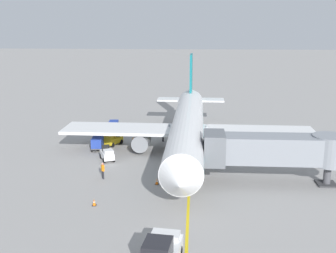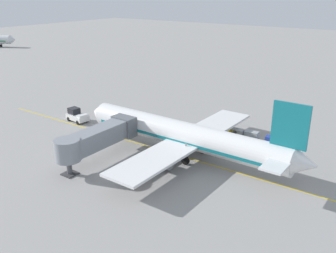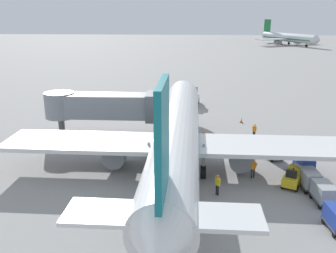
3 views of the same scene
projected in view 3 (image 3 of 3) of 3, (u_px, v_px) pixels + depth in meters
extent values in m
plane|color=gray|center=(173.00, 169.00, 33.72)|extent=(400.00, 400.00, 0.00)
cube|color=gold|center=(173.00, 169.00, 33.72)|extent=(0.24, 80.00, 0.01)
cylinder|color=white|center=(177.00, 133.00, 32.98)|extent=(4.08, 32.04, 3.70)
cube|color=#14707A|center=(177.00, 138.00, 33.11)|extent=(4.09, 29.48, 0.44)
cone|color=white|center=(184.00, 93.00, 49.37)|extent=(3.65, 2.44, 3.63)
cone|color=white|center=(158.00, 251.00, 16.31)|extent=(3.18, 2.84, 3.14)
cube|color=black|center=(183.00, 91.00, 47.46)|extent=(2.79, 1.13, 0.60)
cube|color=white|center=(177.00, 144.00, 32.22)|extent=(30.06, 5.56, 0.36)
cylinder|color=gray|center=(116.00, 153.00, 33.73)|extent=(2.04, 3.22, 2.00)
cylinder|color=gray|center=(239.00, 156.00, 32.96)|extent=(2.04, 3.22, 2.00)
cube|color=#14707A|center=(162.00, 140.00, 17.33)|extent=(0.37, 4.40, 5.50)
cube|color=white|center=(163.00, 215.00, 18.71)|extent=(10.03, 2.72, 0.24)
cylinder|color=black|center=(182.00, 126.00, 44.46)|extent=(0.46, 1.11, 1.10)
cylinder|color=gray|center=(182.00, 113.00, 44.00)|extent=(0.24, 0.24, 2.00)
cylinder|color=black|center=(149.00, 170.00, 32.04)|extent=(0.46, 1.11, 1.10)
cylinder|color=gray|center=(149.00, 153.00, 31.58)|extent=(0.24, 0.24, 2.00)
cylinder|color=black|center=(203.00, 172.00, 31.72)|extent=(0.46, 1.11, 1.10)
cylinder|color=gray|center=(204.00, 155.00, 31.26)|extent=(0.24, 0.24, 2.00)
cube|color=gray|center=(111.00, 106.00, 41.79)|extent=(11.65, 2.80, 2.60)
cube|color=slate|center=(156.00, 106.00, 41.49)|extent=(2.00, 3.50, 2.99)
cylinder|color=gray|center=(60.00, 105.00, 42.12)|extent=(3.36, 3.36, 2.86)
cylinder|color=#4C4C51|center=(62.00, 125.00, 42.83)|extent=(0.70, 0.70, 2.19)
cube|color=#38383A|center=(62.00, 134.00, 43.13)|extent=(1.80, 1.80, 0.16)
cube|color=silver|center=(191.00, 100.00, 56.35)|extent=(2.72, 4.63, 0.90)
cube|color=black|center=(192.00, 92.00, 56.99)|extent=(1.86, 2.03, 1.10)
cube|color=silver|center=(190.00, 98.00, 54.72)|extent=(1.99, 1.32, 0.36)
cylinder|color=black|center=(196.00, 105.00, 54.98)|extent=(0.44, 0.84, 0.80)
cylinder|color=black|center=(183.00, 104.00, 55.31)|extent=(0.44, 0.84, 0.80)
cylinder|color=black|center=(198.00, 101.00, 57.67)|extent=(0.44, 0.84, 0.80)
cylinder|color=black|center=(186.00, 100.00, 57.99)|extent=(0.44, 0.84, 0.80)
cube|color=gold|center=(293.00, 179.00, 30.26)|extent=(2.20, 2.77, 0.70)
cube|color=gold|center=(295.00, 169.00, 30.66)|extent=(1.39, 1.40, 0.44)
cube|color=black|center=(291.00, 174.00, 29.50)|extent=(0.82, 0.52, 0.64)
cylinder|color=black|center=(294.00, 171.00, 30.17)|extent=(0.19, 0.27, 0.54)
cylinder|color=black|center=(288.00, 177.00, 31.35)|extent=(0.43, 0.59, 0.56)
cylinder|color=black|center=(301.00, 180.00, 30.82)|extent=(0.43, 0.59, 0.56)
cylinder|color=black|center=(283.00, 185.00, 29.91)|extent=(0.43, 0.59, 0.56)
cylinder|color=black|center=(297.00, 188.00, 29.38)|extent=(0.43, 0.59, 0.56)
cube|color=silver|center=(272.00, 152.00, 36.05)|extent=(2.12, 2.77, 0.70)
cube|color=silver|center=(268.00, 144.00, 36.50)|extent=(1.36, 1.37, 0.44)
cube|color=black|center=(277.00, 148.00, 35.24)|extent=(0.83, 0.49, 0.64)
cylinder|color=black|center=(272.00, 145.00, 35.97)|extent=(0.18, 0.27, 0.54)
cylinder|color=black|center=(262.00, 153.00, 36.75)|extent=(0.41, 0.59, 0.56)
cylinder|color=black|center=(271.00, 151.00, 37.12)|extent=(0.41, 0.59, 0.56)
cylinder|color=black|center=(272.00, 159.00, 35.19)|extent=(0.41, 0.59, 0.56)
cylinder|color=black|center=(282.00, 158.00, 35.55)|extent=(0.41, 0.59, 0.56)
cube|color=#4C4C51|center=(303.00, 170.00, 32.49)|extent=(1.46, 2.29, 0.12)
cube|color=#233D9E|center=(304.00, 163.00, 32.31)|extent=(1.39, 2.18, 1.10)
cylinder|color=#4C4C51|center=(297.00, 163.00, 33.88)|extent=(0.12, 0.70, 0.07)
cylinder|color=black|center=(293.00, 168.00, 33.34)|extent=(0.15, 0.37, 0.36)
cylinder|color=black|center=(306.00, 168.00, 33.36)|extent=(0.15, 0.37, 0.36)
cylinder|color=black|center=(300.00, 176.00, 31.77)|extent=(0.15, 0.37, 0.36)
cylinder|color=black|center=(313.00, 176.00, 31.78)|extent=(0.15, 0.37, 0.36)
cube|color=#4C4C51|center=(309.00, 184.00, 29.72)|extent=(1.46, 2.29, 0.12)
cube|color=#999EA3|center=(310.00, 177.00, 29.54)|extent=(1.39, 2.18, 1.10)
cylinder|color=#4C4C51|center=(302.00, 177.00, 31.11)|extent=(0.12, 0.70, 0.07)
cylinder|color=black|center=(298.00, 183.00, 30.58)|extent=(0.15, 0.37, 0.36)
cylinder|color=black|center=(311.00, 183.00, 30.59)|extent=(0.15, 0.37, 0.36)
cylinder|color=black|center=(305.00, 192.00, 29.00)|extent=(0.15, 0.37, 0.36)
cylinder|color=black|center=(319.00, 192.00, 29.01)|extent=(0.15, 0.37, 0.36)
cube|color=#4C4C51|center=(323.00, 198.00, 27.51)|extent=(1.46, 2.29, 0.12)
cube|color=#999EA3|center=(324.00, 191.00, 27.33)|extent=(1.39, 2.18, 1.10)
cylinder|color=#4C4C51|center=(315.00, 190.00, 28.89)|extent=(0.12, 0.70, 0.07)
cylinder|color=black|center=(311.00, 196.00, 28.36)|extent=(0.15, 0.37, 0.36)
cylinder|color=black|center=(325.00, 196.00, 28.37)|extent=(0.15, 0.37, 0.36)
cylinder|color=black|center=(320.00, 207.00, 26.78)|extent=(0.15, 0.37, 0.36)
cylinder|color=black|center=(335.00, 207.00, 26.80)|extent=(0.15, 0.37, 0.36)
cylinder|color=#4C4C51|center=(328.00, 213.00, 25.53)|extent=(0.12, 0.70, 0.07)
cylinder|color=black|center=(323.00, 221.00, 24.99)|extent=(0.15, 0.37, 0.36)
cylinder|color=black|center=(334.00, 235.00, 23.42)|extent=(0.15, 0.37, 0.36)
cylinder|color=#232328|center=(255.00, 135.00, 41.55)|extent=(0.15, 0.15, 0.85)
cylinder|color=#232328|center=(253.00, 135.00, 41.72)|extent=(0.15, 0.15, 0.85)
cube|color=orange|center=(254.00, 129.00, 41.42)|extent=(0.40, 0.45, 0.60)
cylinder|color=orange|center=(256.00, 130.00, 41.22)|extent=(0.19, 0.24, 0.57)
cylinder|color=orange|center=(253.00, 128.00, 41.65)|extent=(0.19, 0.24, 0.57)
sphere|color=beige|center=(255.00, 125.00, 41.29)|extent=(0.22, 0.22, 0.22)
cube|color=red|center=(255.00, 125.00, 41.29)|extent=(0.21, 0.27, 0.10)
cylinder|color=#232328|center=(254.00, 173.00, 31.77)|extent=(0.15, 0.15, 0.85)
cylinder|color=#232328|center=(252.00, 173.00, 31.77)|extent=(0.15, 0.15, 0.85)
cube|color=orange|center=(253.00, 165.00, 31.56)|extent=(0.40, 0.28, 0.60)
cylinder|color=orange|center=(256.00, 166.00, 31.58)|extent=(0.23, 0.11, 0.57)
cylinder|color=orange|center=(250.00, 166.00, 31.56)|extent=(0.23, 0.11, 0.57)
sphere|color=beige|center=(254.00, 161.00, 31.43)|extent=(0.22, 0.22, 0.22)
cube|color=red|center=(254.00, 160.00, 31.42)|extent=(0.27, 0.11, 0.10)
cylinder|color=#232328|center=(217.00, 189.00, 28.90)|extent=(0.15, 0.15, 0.85)
cylinder|color=#232328|center=(218.00, 190.00, 28.73)|extent=(0.15, 0.15, 0.85)
cube|color=yellow|center=(218.00, 181.00, 28.60)|extent=(0.39, 0.45, 0.60)
cylinder|color=yellow|center=(216.00, 181.00, 28.83)|extent=(0.19, 0.24, 0.57)
cylinder|color=yellow|center=(219.00, 183.00, 28.40)|extent=(0.19, 0.24, 0.57)
sphere|color=tan|center=(218.00, 176.00, 28.48)|extent=(0.22, 0.22, 0.22)
cube|color=red|center=(218.00, 176.00, 28.47)|extent=(0.20, 0.27, 0.10)
cube|color=black|center=(204.00, 134.00, 43.17)|extent=(0.36, 0.36, 0.04)
cone|color=orange|center=(204.00, 132.00, 43.08)|extent=(0.30, 0.30, 0.55)
cylinder|color=white|center=(204.00, 131.00, 43.07)|extent=(0.21, 0.21, 0.06)
cube|color=black|center=(241.00, 122.00, 47.76)|extent=(0.36, 0.36, 0.04)
cone|color=orange|center=(241.00, 120.00, 47.67)|extent=(0.30, 0.30, 0.55)
cylinder|color=white|center=(241.00, 120.00, 47.66)|extent=(0.21, 0.21, 0.06)
cylinder|color=silver|center=(288.00, 37.00, 155.84)|extent=(17.16, 28.58, 3.52)
cube|color=#196B38|center=(288.00, 38.00, 155.97)|extent=(16.07, 26.44, 0.42)
cone|color=silver|center=(318.00, 40.00, 141.58)|extent=(4.11, 3.61, 3.44)
cone|color=silver|center=(264.00, 35.00, 170.18)|extent=(3.88, 3.74, 2.99)
cube|color=black|center=(315.00, 38.00, 142.89)|extent=(2.82, 2.14, 0.57)
cube|color=silver|center=(287.00, 39.00, 156.85)|extent=(27.56, 17.55, 0.34)
cylinder|color=gray|center=(297.00, 41.00, 158.57)|extent=(3.09, 3.57, 1.90)
cylinder|color=gray|center=(278.00, 42.00, 154.50)|extent=(3.09, 3.57, 1.90)
cube|color=#196B38|center=(267.00, 25.00, 166.98)|extent=(2.20, 3.85, 5.22)
cube|color=silver|center=(267.00, 34.00, 167.95)|extent=(9.57, 6.58, 0.23)
cylinder|color=black|center=(306.00, 46.00, 147.32)|extent=(0.86, 1.12, 1.04)
cylinder|color=gray|center=(307.00, 42.00, 146.89)|extent=(0.23, 0.23, 1.90)
cylinder|color=black|center=(289.00, 43.00, 159.11)|extent=(0.86, 1.12, 1.04)
cylinder|color=gray|center=(289.00, 40.00, 158.68)|extent=(0.23, 0.23, 1.90)
cylinder|color=black|center=(281.00, 44.00, 157.41)|extent=(0.86, 1.12, 1.04)
cylinder|color=gray|center=(281.00, 40.00, 156.98)|extent=(0.23, 0.23, 1.90)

